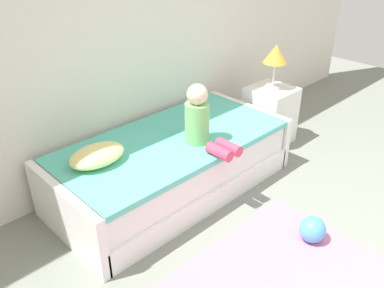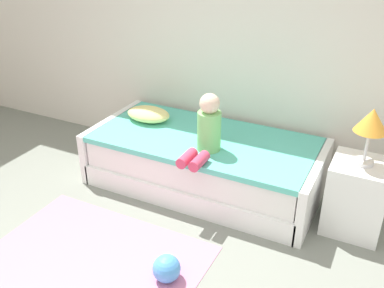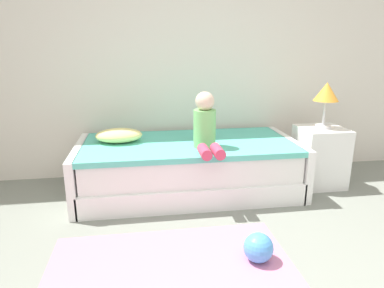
# 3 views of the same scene
# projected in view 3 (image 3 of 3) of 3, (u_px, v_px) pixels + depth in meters

# --- Properties ---
(wall_rear) EXTENTS (7.20, 0.10, 2.90)m
(wall_rear) POSITION_uv_depth(u_px,v_px,m) (191.00, 40.00, 3.61)
(wall_rear) COLOR silver
(wall_rear) RESTS_ON ground
(bed) EXTENTS (2.11, 1.00, 0.50)m
(bed) POSITION_uv_depth(u_px,v_px,m) (188.00, 167.00, 3.35)
(bed) COLOR white
(bed) RESTS_ON ground
(nightstand) EXTENTS (0.44, 0.44, 0.60)m
(nightstand) POSITION_uv_depth(u_px,v_px,m) (320.00, 156.00, 3.49)
(nightstand) COLOR white
(nightstand) RESTS_ON ground
(table_lamp) EXTENTS (0.24, 0.24, 0.45)m
(table_lamp) POSITION_uv_depth(u_px,v_px,m) (326.00, 94.00, 3.32)
(table_lamp) COLOR silver
(table_lamp) RESTS_ON nightstand
(child_figure) EXTENTS (0.20, 0.51, 0.50)m
(child_figure) POSITION_uv_depth(u_px,v_px,m) (206.00, 126.00, 3.02)
(child_figure) COLOR #7FC672
(child_figure) RESTS_ON bed
(pillow) EXTENTS (0.44, 0.30, 0.13)m
(pillow) POSITION_uv_depth(u_px,v_px,m) (119.00, 135.00, 3.26)
(pillow) COLOR #F2E58C
(pillow) RESTS_ON bed
(toy_ball) EXTENTS (0.20, 0.20, 0.20)m
(toy_ball) POSITION_uv_depth(u_px,v_px,m) (258.00, 248.00, 2.27)
(toy_ball) COLOR #4C99E5
(toy_ball) RESTS_ON ground
(area_rug) EXTENTS (1.60, 1.10, 0.01)m
(area_rug) POSITION_uv_depth(u_px,v_px,m) (172.00, 275.00, 2.14)
(area_rug) COLOR pink
(area_rug) RESTS_ON ground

